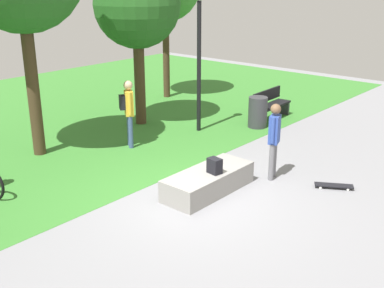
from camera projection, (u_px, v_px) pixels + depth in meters
name	position (u px, v px, depth m)	size (l,w,h in m)	color
ground_plane	(194.00, 199.00, 9.72)	(28.00, 28.00, 0.00)	gray
grass_lawn	(3.00, 126.00, 14.39)	(26.60, 12.87, 0.01)	#387A2D
concrete_ledge	(208.00, 181.00, 9.97)	(2.11, 0.84, 0.46)	gray
backpack_on_ledge	(215.00, 166.00, 9.73)	(0.28, 0.20, 0.32)	black
skater_performing_trick	(274.00, 136.00, 10.39)	(0.41, 0.29, 1.70)	slate
skateboard_by_ledge	(334.00, 185.00, 10.18)	(0.58, 0.79, 0.08)	black
park_bench_center_lawn	(271.00, 104.00, 15.00)	(1.62, 0.54, 0.91)	black
tree_leaning_ash	(137.00, 6.00, 13.57)	(2.49, 2.49, 4.75)	#42301E
lamp_post	(199.00, 47.00, 13.22)	(0.28, 0.28, 3.91)	black
trash_bin	(258.00, 112.00, 14.18)	(0.56, 0.56, 0.91)	#333338
pedestrian_with_backpack	(128.00, 108.00, 12.33)	(0.44, 0.43, 1.77)	#3F5184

